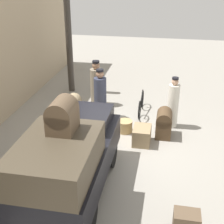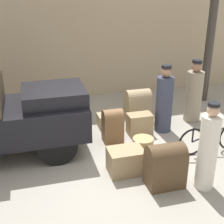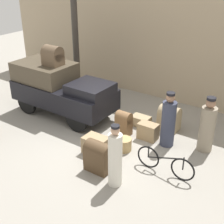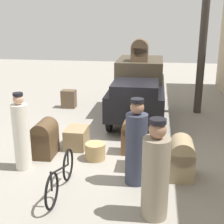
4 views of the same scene
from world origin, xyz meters
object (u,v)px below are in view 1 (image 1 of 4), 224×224
truck (69,158)px  trunk_wicker_pale (98,124)px  conductor_in_dark_uniform (100,96)px  porter_standing_middle (96,85)px  suitcase_black_upright (142,135)px  suitcase_tan_flat (72,108)px  trunk_large_brown (97,118)px  trunk_on_truck_roof (62,116)px  wicker_basket (125,126)px  suitcase_small_leather (73,127)px  porter_carrying_trunk (173,104)px  trunk_barrel_dark (164,123)px  bicycle (141,104)px

truck → trunk_wicker_pale: size_ratio=4.64×
truck → trunk_wicker_pale: truck is taller
conductor_in_dark_uniform → trunk_wicker_pale: conductor_in_dark_uniform is taller
porter_standing_middle → suitcase_black_upright: (-2.54, -1.96, -0.51)m
suitcase_tan_flat → trunk_large_brown: (-0.27, -0.92, -0.17)m
trunk_wicker_pale → suitcase_black_upright: size_ratio=1.17×
porter_standing_middle → suitcase_tan_flat: 1.53m
trunk_wicker_pale → suitcase_black_upright: (-0.10, -1.33, -0.18)m
conductor_in_dark_uniform → trunk_on_truck_roof: (-4.31, -0.23, 1.35)m
wicker_basket → trunk_on_truck_roof: bearing=167.5°
porter_standing_middle → conductor_in_dark_uniform: (-1.04, -0.38, 0.02)m
suitcase_small_leather → conductor_in_dark_uniform: bearing=-25.6°
wicker_basket → conductor_in_dark_uniform: size_ratio=0.27×
trunk_wicker_pale → suitcase_small_leather: bearing=80.3°
porter_carrying_trunk → conductor_in_dark_uniform: bearing=84.1°
suitcase_black_upright → conductor_in_dark_uniform: bearing=46.5°
truck → trunk_large_brown: bearing=3.5°
porter_carrying_trunk → suitcase_small_leather: size_ratio=2.70×
suitcase_black_upright → suitcase_small_leather: 2.19m
suitcase_tan_flat → trunk_barrel_dark: bearing=-100.5°
suitcase_tan_flat → suitcase_black_upright: size_ratio=1.21×
bicycle → suitcase_tan_flat: bearing=112.9°
conductor_in_dark_uniform → suitcase_small_leather: 1.51m
suitcase_small_leather → trunk_barrel_dark: 2.82m
conductor_in_dark_uniform → suitcase_black_upright: bearing=-133.5°
bicycle → porter_standing_middle: porter_standing_middle is taller
wicker_basket → trunk_on_truck_roof: size_ratio=0.68×
truck → trunk_wicker_pale: 2.75m
porter_standing_middle → trunk_large_brown: (-1.67, -0.41, -0.50)m
truck → trunk_on_truck_roof: size_ratio=5.57×
trunk_large_brown → porter_carrying_trunk: bearing=-80.8°
suitcase_black_upright → trunk_barrel_dark: size_ratio=0.81×
truck → trunk_barrel_dark: bearing=-31.8°
truck → porter_standing_middle: 5.17m
porter_carrying_trunk → porter_standing_middle: porter_standing_middle is taller
trunk_wicker_pale → trunk_large_brown: (0.76, 0.22, -0.17)m
trunk_wicker_pale → trunk_large_brown: size_ratio=1.34×
wicker_basket → conductor_in_dark_uniform: 1.47m
conductor_in_dark_uniform → trunk_on_truck_roof: trunk_on_truck_roof is taller
trunk_wicker_pale → trunk_barrel_dark: trunk_barrel_dark is taller
porter_standing_middle → conductor_in_dark_uniform: conductor_in_dark_uniform is taller
porter_standing_middle → bicycle: bearing=-104.9°
porter_carrying_trunk → suitcase_tan_flat: (-0.12, 3.32, -0.34)m
trunk_wicker_pale → trunk_barrel_dark: size_ratio=0.95×
bicycle → porter_carrying_trunk: porter_carrying_trunk is taller
suitcase_tan_flat → suitcase_black_upright: (-1.14, -2.47, -0.18)m
suitcase_black_upright → suitcase_small_leather: size_ratio=1.12×
bicycle → porter_standing_middle: 1.83m
bicycle → suitcase_tan_flat: 2.42m
wicker_basket → suitcase_black_upright: suitcase_black_upright is taller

